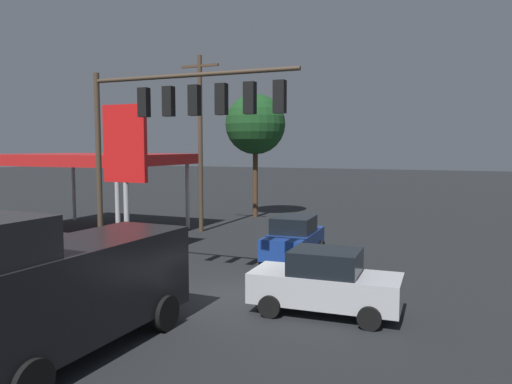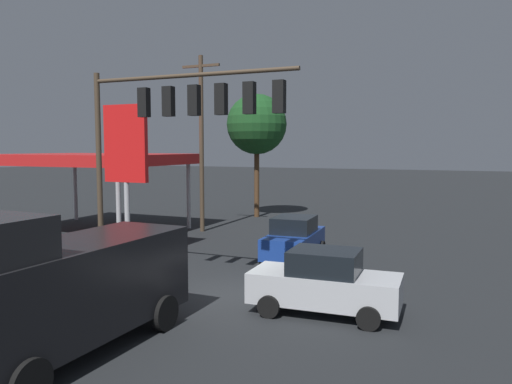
% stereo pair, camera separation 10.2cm
% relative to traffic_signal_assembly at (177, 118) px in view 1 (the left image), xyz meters
% --- Properties ---
extents(ground_plane, '(200.00, 200.00, 0.00)m').
position_rel_traffic_signal_assembly_xyz_m(ground_plane, '(-1.92, -0.24, -5.93)').
color(ground_plane, black).
extents(traffic_signal_assembly, '(7.77, 0.43, 7.61)m').
position_rel_traffic_signal_assembly_xyz_m(traffic_signal_assembly, '(0.00, 0.00, 0.00)').
color(traffic_signal_assembly, '#473828').
rests_on(traffic_signal_assembly, ground).
extents(utility_pole, '(2.40, 0.26, 10.21)m').
position_rel_traffic_signal_assembly_xyz_m(utility_pole, '(5.36, -11.06, -0.54)').
color(utility_pole, '#473828').
rests_on(utility_pole, ground).
extents(gas_station_canopy, '(10.13, 7.84, 4.56)m').
position_rel_traffic_signal_assembly_xyz_m(gas_station_canopy, '(11.13, -8.43, -1.71)').
color(gas_station_canopy, red).
rests_on(gas_station_canopy, ground).
extents(price_sign, '(2.21, 0.27, 6.83)m').
position_rel_traffic_signal_assembly_xyz_m(price_sign, '(5.03, -3.69, -1.11)').
color(price_sign, '#B7B7BC').
rests_on(price_sign, ground).
extents(delivery_truck, '(2.68, 6.85, 3.58)m').
position_rel_traffic_signal_assembly_xyz_m(delivery_truck, '(-0.46, 5.75, -4.24)').
color(delivery_truck, black).
rests_on(delivery_truck, ground).
extents(sedan_waiting, '(2.26, 4.50, 1.93)m').
position_rel_traffic_signal_assembly_xyz_m(sedan_waiting, '(-2.11, -6.02, -4.98)').
color(sedan_waiting, navy).
rests_on(sedan_waiting, ground).
extents(sedan_far, '(4.48, 2.22, 1.93)m').
position_rel_traffic_signal_assembly_xyz_m(sedan_far, '(-5.26, 0.34, -4.98)').
color(sedan_far, silver).
rests_on(sedan_far, ground).
extents(street_tree, '(4.23, 4.23, 8.68)m').
position_rel_traffic_signal_assembly_xyz_m(street_tree, '(4.84, -17.98, 0.60)').
color(street_tree, '#4C331E').
rests_on(street_tree, ground).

